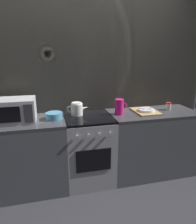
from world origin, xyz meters
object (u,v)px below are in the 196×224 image
(mixing_bowl, at_px, (54,116))
(dish_pile, at_px, (146,111))
(kettle, at_px, (77,109))
(pitcher, at_px, (119,107))
(microwave, at_px, (15,110))
(spice_jar, at_px, (168,106))
(stove_unit, at_px, (89,149))

(mixing_bowl, height_order, dish_pile, mixing_bowl)
(kettle, bearing_deg, mixing_bowl, -162.37)
(dish_pile, bearing_deg, pitcher, -179.08)
(microwave, xyz_separation_m, spice_jar, (2.00, 0.04, -0.08))
(microwave, bearing_deg, pitcher, -0.16)
(dish_pile, distance_m, spice_jar, 0.36)
(kettle, xyz_separation_m, spice_jar, (1.28, -0.05, -0.03))
(stove_unit, xyz_separation_m, mixing_bowl, (-0.42, 0.00, 0.49))
(microwave, height_order, kettle, microwave)
(kettle, height_order, pitcher, pitcher)
(stove_unit, distance_m, mixing_bowl, 0.65)
(pitcher, xyz_separation_m, dish_pile, (0.38, 0.01, -0.08))
(mixing_bowl, distance_m, dish_pile, 1.21)
(mixing_bowl, height_order, spice_jar, spice_jar)
(stove_unit, relative_size, dish_pile, 2.25)
(stove_unit, relative_size, microwave, 1.96)
(mixing_bowl, bearing_deg, stove_unit, -0.46)
(pitcher, height_order, spice_jar, pitcher)
(stove_unit, bearing_deg, microwave, 179.63)
(pitcher, distance_m, dish_pile, 0.39)
(stove_unit, xyz_separation_m, pitcher, (0.41, 0.00, 0.55))
(spice_jar, bearing_deg, mixing_bowl, -178.46)
(dish_pile, xyz_separation_m, spice_jar, (0.36, 0.04, 0.03))
(dish_pile, bearing_deg, microwave, -179.91)
(stove_unit, distance_m, dish_pile, 0.92)
(microwave, bearing_deg, dish_pile, 0.09)
(pitcher, bearing_deg, kettle, 170.13)
(stove_unit, relative_size, pitcher, 4.50)
(pitcher, bearing_deg, mixing_bowl, 179.90)
(microwave, height_order, mixing_bowl, microwave)
(stove_unit, bearing_deg, dish_pile, 0.58)
(kettle, distance_m, dish_pile, 0.92)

